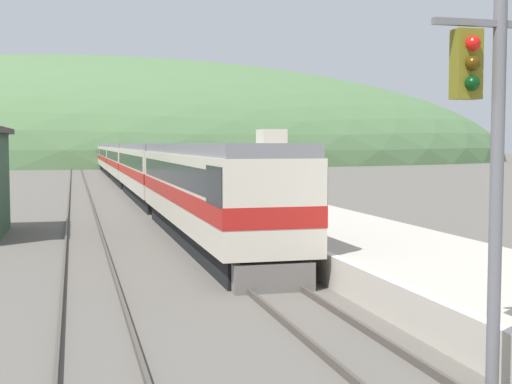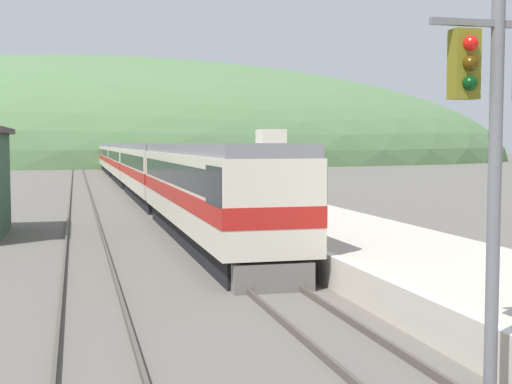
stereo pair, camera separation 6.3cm
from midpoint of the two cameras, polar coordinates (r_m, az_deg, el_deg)
The scene contains 10 objects.
track_main at distance 73.55m, azimuth -10.31°, elevation 0.85°, with size 1.52×180.00×0.16m.
track_siding at distance 73.38m, azimuth -13.96°, elevation 0.79°, with size 1.52×180.00×0.16m.
platform at distance 54.21m, azimuth -4.29°, elevation 0.22°, with size 5.51×140.00×0.90m.
distant_hills at distance 151.26m, azimuth -12.35°, elevation 2.32°, with size 184.16×82.87×43.06m.
express_train_lead_car at distance 27.88m, azimuth -3.83°, elevation 0.26°, with size 2.85×19.98×4.28m.
carriage_second at distance 49.35m, azimuth -8.40°, elevation 1.79°, with size 2.84×21.20×3.92m.
carriage_third at distance 71.35m, azimuth -10.22°, elevation 2.40°, with size 2.84×21.20×3.92m.
carriage_fourth at distance 93.38m, azimuth -11.18°, elevation 2.73°, with size 2.84×21.20×3.92m.
carriage_fifth at distance 115.44m, azimuth -11.77°, elevation 2.93°, with size 2.84×21.20×3.92m.
signal_mast_main at distance 11.26m, azimuth 18.86°, elevation 5.58°, with size 2.20×0.42×6.57m.
Camera 2 is at (-5.00, -3.29, 3.90)m, focal length 50.00 mm.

